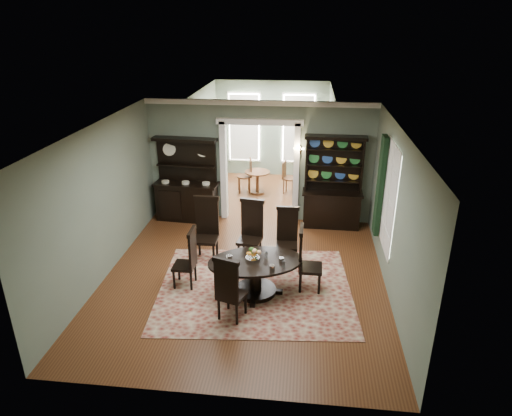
{
  "coord_description": "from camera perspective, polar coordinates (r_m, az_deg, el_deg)",
  "views": [
    {
      "loc": [
        1.1,
        -7.67,
        4.81
      ],
      "look_at": [
        0.18,
        0.6,
        1.29
      ],
      "focal_mm": 32.0,
      "sensor_mm": 36.0,
      "label": 1
    }
  ],
  "objects": [
    {
      "name": "centerpiece",
      "position": [
        8.37,
        -0.42,
        -6.07
      ],
      "size": [
        1.34,
        0.86,
        0.22
      ],
      "color": "white",
      "rests_on": "dining_table"
    },
    {
      "name": "parlor_chair_left",
      "position": [
        13.33,
        -1.18,
        4.23
      ],
      "size": [
        0.46,
        0.44,
        1.0
      ],
      "rotation": [
        0.0,
        0.0,
        1.8
      ],
      "color": "#572A19",
      "rests_on": "parlor_floor"
    },
    {
      "name": "parlor_chair_right",
      "position": [
        13.29,
        3.97,
        3.96
      ],
      "size": [
        0.43,
        0.42,
        0.94
      ],
      "rotation": [
        0.0,
        0.0,
        -1.81
      ],
      "color": "#572A19",
      "rests_on": "parlor_floor"
    },
    {
      "name": "wall_sconce",
      "position": [
        10.92,
        5.4,
        7.31
      ],
      "size": [
        0.27,
        0.21,
        0.21
      ],
      "color": "#BB7532",
      "rests_on": "back_wall_right"
    },
    {
      "name": "right_window",
      "position": [
        9.32,
        15.81,
        1.87
      ],
      "size": [
        0.15,
        1.47,
        2.12
      ],
      "color": "white",
      "rests_on": "wall_right"
    },
    {
      "name": "chair_end_left",
      "position": [
        8.71,
        -8.4,
        -6.04
      ],
      "size": [
        0.42,
        0.46,
        1.19
      ],
      "rotation": [
        0.0,
        0.0,
        1.56
      ],
      "color": "black",
      "rests_on": "rug"
    },
    {
      "name": "chair_far_right",
      "position": [
        9.45,
        3.91,
        -3.27
      ],
      "size": [
        0.47,
        0.44,
        1.23
      ],
      "rotation": [
        0.0,
        0.0,
        3.17
      ],
      "color": "black",
      "rests_on": "rug"
    },
    {
      "name": "doorway_trim",
      "position": [
        11.19,
        0.47,
        6.36
      ],
      "size": [
        2.08,
        0.25,
        2.57
      ],
      "color": "white",
      "rests_on": "floor"
    },
    {
      "name": "dining_table",
      "position": [
        8.47,
        -0.06,
        -7.8
      ],
      "size": [
        2.01,
        2.01,
        0.69
      ],
      "rotation": [
        0.0,
        0.0,
        0.29
      ],
      "color": "black",
      "rests_on": "rug"
    },
    {
      "name": "sideboard",
      "position": [
        11.57,
        -8.62,
        2.02
      ],
      "size": [
        1.63,
        0.67,
        2.09
      ],
      "rotation": [
        0.0,
        0.0,
        -0.07
      ],
      "color": "black",
      "rests_on": "floor"
    },
    {
      "name": "welsh_dresser",
      "position": [
        11.19,
        9.51,
        1.68
      ],
      "size": [
        1.45,
        0.55,
        2.25
      ],
      "rotation": [
        0.0,
        0.0,
        -0.02
      ],
      "color": "black",
      "rests_on": "floor"
    },
    {
      "name": "chair_end_right",
      "position": [
        8.57,
        6.17,
        -6.14
      ],
      "size": [
        0.45,
        0.49,
        1.27
      ],
      "rotation": [
        0.0,
        0.0,
        -1.59
      ],
      "color": "black",
      "rests_on": "rug"
    },
    {
      "name": "parlor_table",
      "position": [
        13.24,
        0.17,
        3.64
      ],
      "size": [
        0.72,
        0.72,
        0.67
      ],
      "color": "#572A19",
      "rests_on": "parlor_floor"
    },
    {
      "name": "room",
      "position": [
        8.44,
        -1.61,
        0.38
      ],
      "size": [
        5.51,
        6.01,
        3.01
      ],
      "color": "brown",
      "rests_on": "ground"
    },
    {
      "name": "rug",
      "position": [
        8.84,
        -0.11,
        -9.99
      ],
      "size": [
        3.85,
        3.33,
        0.01
      ],
      "primitive_type": "cube",
      "rotation": [
        0.0,
        0.0,
        0.08
      ],
      "color": "maroon",
      "rests_on": "floor"
    },
    {
      "name": "chair_near",
      "position": [
        7.69,
        -3.4,
        -9.93
      ],
      "size": [
        0.56,
        0.55,
        1.23
      ],
      "rotation": [
        0.0,
        0.0,
        -0.31
      ],
      "color": "black",
      "rests_on": "rug"
    },
    {
      "name": "chair_far_mid",
      "position": [
        9.54,
        -0.62,
        -2.59
      ],
      "size": [
        0.56,
        0.54,
        1.33
      ],
      "rotation": [
        0.0,
        0.0,
        2.98
      ],
      "color": "black",
      "rests_on": "rug"
    },
    {
      "name": "chair_far_left",
      "position": [
        9.62,
        -6.2,
        -2.34
      ],
      "size": [
        0.53,
        0.49,
        1.38
      ],
      "rotation": [
        0.0,
        0.0,
        3.15
      ],
      "color": "black",
      "rests_on": "rug"
    },
    {
      "name": "parlor",
      "position": [
        13.65,
        1.59,
        8.96
      ],
      "size": [
        3.51,
        3.5,
        3.01
      ],
      "color": "brown",
      "rests_on": "ground"
    }
  ]
}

